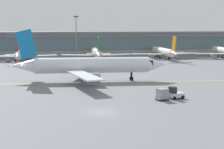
{
  "coord_description": "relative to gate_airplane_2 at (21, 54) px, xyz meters",
  "views": [
    {
      "loc": [
        -6.22,
        -49.47,
        12.56
      ],
      "look_at": [
        4.22,
        16.8,
        3.0
      ],
      "focal_mm": 57.09,
      "sensor_mm": 36.0,
      "label": 1
    }
  ],
  "objects": [
    {
      "name": "taxiing_regional_jet",
      "position": [
        19.03,
        -45.72,
        0.85
      ],
      "size": [
        34.76,
        32.29,
        11.52
      ],
      "rotation": [
        0.0,
        0.0,
        -0.05
      ],
      "color": "silver",
      "rests_on": "ground_plane"
    },
    {
      "name": "baggage_tug",
      "position": [
        31.42,
        -66.51,
        -1.71
      ],
      "size": [
        2.89,
        2.19,
        2.1
      ],
      "rotation": [
        0.0,
        0.0,
        0.28
      ],
      "color": "silver",
      "rests_on": "ground_plane"
    },
    {
      "name": "ground_plane",
      "position": [
        17.9,
        -73.66,
        -2.6
      ],
      "size": [
        400.0,
        400.0,
        0.0
      ],
      "primitive_type": "plane",
      "color": "slate"
    },
    {
      "name": "gate_airplane_3",
      "position": [
        25.49,
        -0.03,
        0.0
      ],
      "size": [
        24.35,
        26.17,
        8.67
      ],
      "rotation": [
        0.0,
        0.0,
        1.53
      ],
      "color": "silver",
      "rests_on": "ground_plane"
    },
    {
      "name": "gate_airplane_2",
      "position": [
        0.0,
        0.0,
        0.0
      ],
      "size": [
        24.36,
        26.11,
        8.67
      ],
      "rotation": [
        0.0,
        0.0,
        1.56
      ],
      "color": "white",
      "rests_on": "ground_plane"
    },
    {
      "name": "terminal_concourse",
      "position": [
        17.9,
        18.1,
        2.32
      ],
      "size": [
        186.27,
        11.0,
        9.6
      ],
      "color": "#9EA3A8",
      "rests_on": "ground_plane"
    },
    {
      "name": "gate_airplane_4",
      "position": [
        50.06,
        0.73,
        0.0
      ],
      "size": [
        24.34,
        26.17,
        8.67
      ],
      "rotation": [
        0.0,
        0.0,
        1.61
      ],
      "color": "silver",
      "rests_on": "ground_plane"
    },
    {
      "name": "taxiway_centreline_stripe",
      "position": [
        19.48,
        -47.74,
        -2.6
      ],
      "size": [
        109.86,
        6.2,
        0.01
      ],
      "primitive_type": "cube",
      "rotation": [
        0.0,
        0.0,
        -0.05
      ],
      "color": "yellow",
      "rests_on": "ground_plane"
    },
    {
      "name": "apron_light_mast_1",
      "position": [
        19.2,
        9.75,
        5.82
      ],
      "size": [
        1.8,
        0.36,
        15.46
      ],
      "color": "gray",
      "rests_on": "ground_plane"
    },
    {
      "name": "cargo_dolly_lead",
      "position": [
        28.94,
        -67.23,
        -1.55
      ],
      "size": [
        2.46,
        2.12,
        1.94
      ],
      "rotation": [
        0.0,
        0.0,
        0.28
      ],
      "color": "#595B60",
      "rests_on": "ground_plane"
    }
  ]
}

